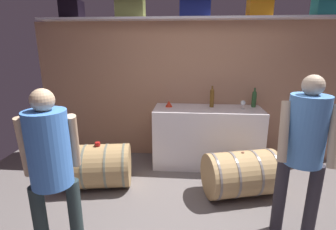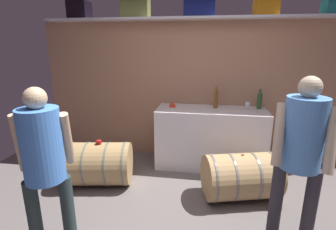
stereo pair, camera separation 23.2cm
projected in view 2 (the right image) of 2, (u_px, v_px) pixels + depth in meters
ground_plane at (185, 208)px, 2.96m from camera, size 6.20×7.25×0.02m
back_wall_panel at (195, 92)px, 4.11m from camera, size 5.00×0.10×2.19m
high_shelf_board at (197, 18)px, 3.67m from camera, size 4.60×0.40×0.03m
toolcase_black at (79, 10)px, 3.91m from camera, size 0.31×0.31×0.26m
toolcase_olive at (135, 8)px, 3.77m from camera, size 0.43×0.21×0.30m
toolcase_navy at (199, 6)px, 3.62m from camera, size 0.44×0.26×0.31m
toolcase_orange at (266, 5)px, 3.48m from camera, size 0.32×0.29×0.29m
work_cabinet at (210, 138)px, 3.89m from camera, size 1.63×0.62×0.91m
wine_bottle_amber at (216, 98)px, 3.81m from camera, size 0.07×0.07×0.33m
wine_bottle_green at (260, 100)px, 3.77m from camera, size 0.07×0.07×0.30m
wine_glass at (248, 104)px, 3.69m from camera, size 0.07×0.07×0.13m
red_funnel at (172, 104)px, 3.90m from camera, size 0.11×0.11×0.09m
wine_barrel_near at (98, 164)px, 3.41m from camera, size 0.94×0.71×0.59m
wine_barrel_far at (241, 176)px, 3.09m from camera, size 1.00×0.77×0.58m
tasting_cup at (99, 142)px, 3.32m from camera, size 0.07×0.07×0.05m
winemaker_pouring at (301, 147)px, 2.21m from camera, size 0.51×0.43×1.60m
visitor_tasting at (44, 158)px, 2.08m from camera, size 0.49×0.45×1.53m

